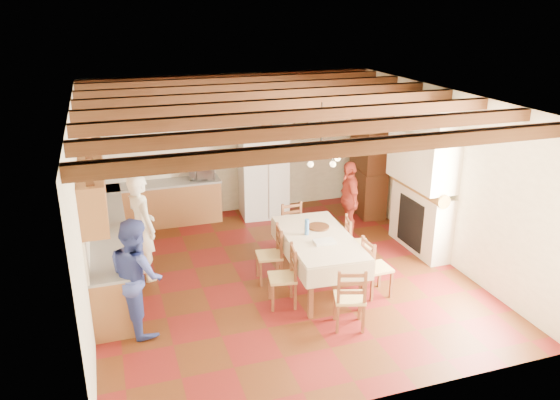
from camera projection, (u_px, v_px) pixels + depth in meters
The scene contains 31 objects.
floor at pixel (280, 276), 9.26m from camera, with size 6.00×6.50×0.02m, color #512610.
ceiling at pixel (280, 98), 8.22m from camera, with size 6.00×6.50×0.02m, color white.
wall_back at pixel (232, 144), 11.65m from camera, with size 6.00×0.02×3.00m, color beige.
wall_front at pixel (376, 287), 5.84m from camera, with size 6.00×0.02×3.00m, color beige.
wall_left at pixel (82, 214), 7.85m from camera, with size 0.02×6.50×3.00m, color beige.
wall_right at pixel (442, 174), 9.63m from camera, with size 0.02×6.50×3.00m, color beige.
ceiling_beams at pixel (280, 104), 8.26m from camera, with size 6.00×6.30×0.16m, color #371D0E, non-canonical shape.
lower_cabinets_left at pixel (110, 249), 9.25m from camera, with size 0.60×4.30×0.86m, color brown.
lower_cabinets_back at pixel (164, 204), 11.28m from camera, with size 2.30×0.60×0.86m, color brown.
countertop_left at pixel (107, 224), 9.09m from camera, with size 0.62×4.30×0.04m, color slate.
countertop_back at pixel (163, 183), 11.13m from camera, with size 2.34×0.62×0.04m, color slate.
backsplash_left at pixel (86, 208), 8.90m from camera, with size 0.03×4.30×0.60m, color white.
backsplash_back at pixel (160, 165), 11.27m from camera, with size 2.30×0.03×0.60m, color white.
upper_cabinets at pixel (92, 169), 8.72m from camera, with size 0.35×4.20×0.70m, color brown.
fireplace at pixel (421, 178), 9.76m from camera, with size 0.56×1.60×2.80m, color beige, non-canonical shape.
wall_picture at pixel (301, 124), 11.96m from camera, with size 0.34×0.03×0.42m, color black.
refrigerator at pixel (263, 172), 11.58m from camera, with size 0.96×0.79×1.93m, color silver.
hutch at pixel (368, 162), 11.71m from camera, with size 0.52×1.24×2.24m, color #3B2712, non-canonical shape.
dining_table at pixel (318, 241), 8.67m from camera, with size 1.14×2.06×0.88m.
chandelier at pixel (321, 152), 8.17m from camera, with size 0.47×0.47×0.03m, color black.
chair_left_near at pixel (282, 276), 8.21m from camera, with size 0.42×0.40×0.96m, color brown, non-canonical shape.
chair_left_far at pixel (269, 254), 8.93m from camera, with size 0.42×0.40×0.96m, color brown, non-canonical shape.
chair_right_near at pixel (377, 267), 8.52m from camera, with size 0.42×0.40×0.96m, color brown, non-canonical shape.
chair_right_far at pixel (357, 243), 9.34m from camera, with size 0.42×0.40×0.96m, color brown, non-canonical shape.
chair_end_near at pixel (350, 296), 7.66m from camera, with size 0.42×0.40×0.96m, color brown, non-canonical shape.
chair_end_far at pixel (295, 231), 9.84m from camera, with size 0.42×0.40×0.96m, color brown, non-canonical shape.
person_man at pixel (142, 227), 8.91m from camera, with size 0.66×0.43×1.81m, color white.
person_woman_blue at pixel (137, 276), 7.49m from camera, with size 0.81×0.63×1.67m, color #374598.
person_woman_red at pixel (349, 199), 10.59m from camera, with size 0.89×0.37×1.52m, color #BD3D2C.
microwave at pixel (202, 172), 11.31m from camera, with size 0.52×0.35×0.29m, color silver.
fridge_vase at pixel (266, 120), 11.23m from camera, with size 0.27×0.27×0.28m, color #3B2712.
Camera 1 is at (-2.59, -7.83, 4.38)m, focal length 35.00 mm.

